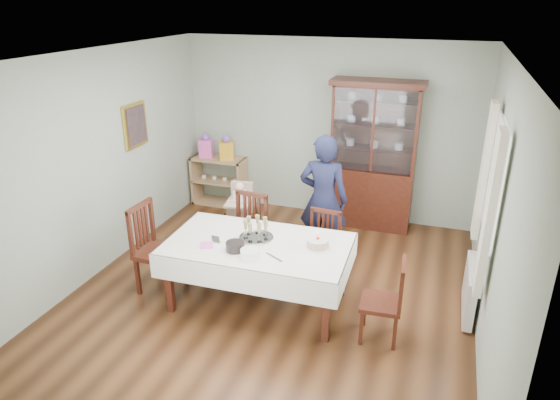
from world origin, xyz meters
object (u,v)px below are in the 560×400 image
at_px(high_chair, 241,221).
at_px(chair_far_right, 320,263).
at_px(champagne_tray, 256,233).
at_px(birthday_cake, 318,243).
at_px(gift_bag_orange, 227,148).
at_px(chair_end_right, 382,315).
at_px(chair_far_left, 246,251).
at_px(chair_end_left, 159,265).
at_px(china_cabinet, 373,154).
at_px(sideboard, 219,181).
at_px(dining_table, 258,273).
at_px(woman, 323,200).
at_px(gift_bag_pink, 206,147).

bearing_deg(high_chair, chair_far_right, -32.30).
bearing_deg(champagne_tray, birthday_cake, 0.83).
bearing_deg(champagne_tray, high_chair, 120.72).
xyz_separation_m(birthday_cake, gift_bag_orange, (-2.14, 2.40, 0.17)).
bearing_deg(chair_end_right, chair_far_right, -137.97).
bearing_deg(chair_far_left, chair_end_left, -134.00).
xyz_separation_m(china_cabinet, sideboard, (-2.50, 0.02, -0.72)).
distance_m(sideboard, gift_bag_orange, 0.60).
bearing_deg(chair_far_left, dining_table, -49.18).
bearing_deg(high_chair, woman, -8.92).
bearing_deg(sideboard, high_chair, -54.05).
height_order(china_cabinet, high_chair, china_cabinet).
bearing_deg(sideboard, gift_bag_pink, -174.26).
distance_m(chair_end_left, high_chair, 1.43).
xyz_separation_m(chair_end_right, high_chair, (-2.14, 1.43, 0.10)).
xyz_separation_m(dining_table, sideboard, (-1.67, 2.52, 0.02)).
relative_size(dining_table, china_cabinet, 0.93).
relative_size(chair_far_left, birthday_cake, 3.71).
bearing_deg(woman, champagne_tray, 64.84).
bearing_deg(birthday_cake, china_cabinet, 85.46).
distance_m(dining_table, champagne_tray, 0.46).
relative_size(china_cabinet, sideboard, 2.42).
bearing_deg(sideboard, chair_far_left, -56.81).
xyz_separation_m(sideboard, woman, (2.09, -1.31, 0.45)).
distance_m(chair_far_left, gift_bag_pink, 2.52).
bearing_deg(chair_far_right, birthday_cake, -75.05).
xyz_separation_m(china_cabinet, birthday_cake, (-0.19, -2.40, -0.31)).
relative_size(champagne_tray, gift_bag_pink, 0.98).
height_order(china_cabinet, champagne_tray, china_cabinet).
height_order(chair_end_right, woman, woman).
xyz_separation_m(sideboard, gift_bag_orange, (0.17, -0.02, 0.58)).
distance_m(chair_end_left, gift_bag_pink, 2.76).
distance_m(chair_end_right, gift_bag_pink, 4.29).
bearing_deg(chair_far_left, high_chair, 123.92).
xyz_separation_m(chair_far_left, gift_bag_pink, (-1.47, 1.93, 0.67)).
bearing_deg(gift_bag_orange, sideboard, 173.19).
height_order(high_chair, birthday_cake, birthday_cake).
height_order(chair_far_left, gift_bag_pink, gift_bag_pink).
bearing_deg(sideboard, champagne_tray, -56.45).
bearing_deg(high_chair, sideboard, 118.70).
distance_m(china_cabinet, gift_bag_pink, 2.70).
height_order(dining_table, gift_bag_orange, gift_bag_orange).
bearing_deg(chair_far_right, gift_bag_orange, 142.30).
xyz_separation_m(sideboard, chair_far_right, (2.21, -1.88, -0.13)).
height_order(china_cabinet, chair_end_left, china_cabinet).
bearing_deg(chair_far_right, sideboard, 144.24).
relative_size(china_cabinet, champagne_tray, 5.66).
distance_m(chair_far_left, birthday_cake, 1.25).
bearing_deg(chair_end_right, dining_table, -101.38).
relative_size(dining_table, sideboard, 2.26).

